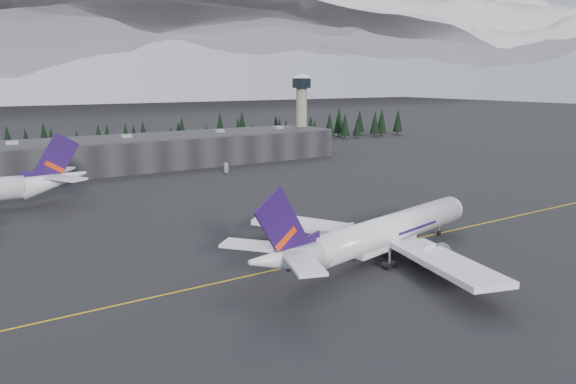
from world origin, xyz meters
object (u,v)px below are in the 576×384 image
terminal (152,151)px  control_tower (302,104)px  gse_vehicle_b (227,171)px  jet_main (375,235)px  gse_vehicle_a (34,186)px

terminal → control_tower: size_ratio=4.24×
terminal → gse_vehicle_b: 35.80m
jet_main → gse_vehicle_b: jet_main is taller
terminal → jet_main: jet_main is taller
gse_vehicle_a → gse_vehicle_b: bearing=-37.2°
terminal → jet_main: 132.97m
control_tower → gse_vehicle_a: bearing=-168.6°
control_tower → gse_vehicle_a: 125.72m
control_tower → gse_vehicle_b: control_tower is taller
control_tower → gse_vehicle_b: bearing=-149.6°
terminal → gse_vehicle_b: terminal is taller
control_tower → jet_main: bearing=-118.0°
terminal → jet_main: bearing=-88.8°
terminal → gse_vehicle_b: bearing=-56.9°
jet_main → gse_vehicle_a: size_ratio=11.42×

